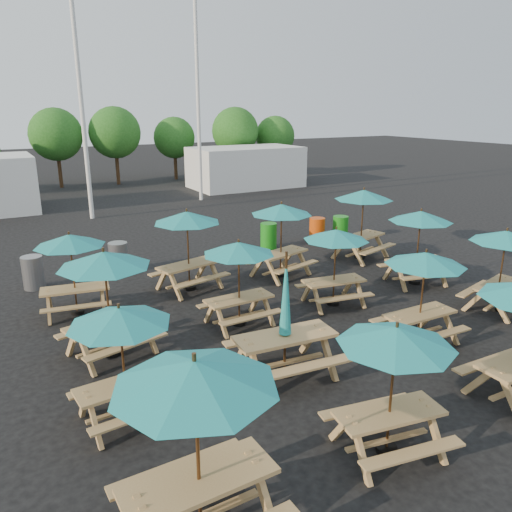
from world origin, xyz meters
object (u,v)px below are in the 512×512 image
picnic_unit_4 (395,345)px  waste_bin_1 (119,257)px  picnic_unit_11 (281,214)px  picnic_unit_15 (363,200)px  picnic_unit_6 (239,254)px  waste_bin_0 (33,272)px  picnic_unit_7 (187,223)px  picnic_unit_14 (420,221)px  picnic_unit_0 (195,387)px  waste_bin_2 (269,236)px  picnic_unit_3 (70,246)px  picnic_unit_13 (506,242)px  waste_bin_4 (340,228)px  picnic_unit_1 (120,324)px  waste_bin_3 (317,230)px  picnic_unit_2 (105,267)px  picnic_unit_5 (285,326)px  picnic_unit_9 (425,265)px  picnic_unit_10 (336,240)px

picnic_unit_4 → waste_bin_1: 10.98m
picnic_unit_11 → picnic_unit_15: picnic_unit_15 is taller
picnic_unit_4 → picnic_unit_11: (3.00, 7.93, 0.16)m
picnic_unit_6 → waste_bin_0: size_ratio=2.17×
picnic_unit_7 → picnic_unit_14: (6.14, -2.86, -0.08)m
picnic_unit_0 → picnic_unit_14: picnic_unit_0 is taller
picnic_unit_11 → waste_bin_2: bearing=51.3°
picnic_unit_3 → picnic_unit_6: size_ratio=1.01×
picnic_unit_7 → picnic_unit_13: (6.46, -5.39, -0.15)m
picnic_unit_0 → waste_bin_4: (10.53, 10.52, -1.59)m
picnic_unit_0 → picnic_unit_13: bearing=14.8°
waste_bin_4 → picnic_unit_13: bearing=-96.7°
picnic_unit_0 → picnic_unit_1: (-0.16, 2.81, -0.31)m
waste_bin_0 → waste_bin_1: same height
picnic_unit_13 → waste_bin_4: (0.91, 7.69, -1.36)m
picnic_unit_3 → picnic_unit_15: (9.66, 0.26, 0.27)m
waste_bin_1 → picnic_unit_11: bearing=-33.6°
picnic_unit_0 → picnic_unit_1: size_ratio=1.17×
picnic_unit_7 → picnic_unit_11: (2.97, -0.28, -0.02)m
waste_bin_3 → picnic_unit_6: bearing=-139.1°
picnic_unit_7 → waste_bin_2: (4.24, 2.63, -1.51)m
picnic_unit_1 → waste_bin_0: bearing=89.6°
picnic_unit_7 → picnic_unit_13: 8.42m
picnic_unit_7 → waste_bin_3: picnic_unit_7 is taller
picnic_unit_6 → picnic_unit_15: 6.94m
picnic_unit_3 → picnic_unit_4: bearing=-58.9°
picnic_unit_0 → waste_bin_2: size_ratio=2.50×
picnic_unit_2 → picnic_unit_5: bearing=-55.6°
picnic_unit_9 → waste_bin_1: size_ratio=2.20×
waste_bin_4 → picnic_unit_3: bearing=-166.4°
picnic_unit_3 → waste_bin_2: 8.11m
picnic_unit_14 → waste_bin_0: size_ratio=2.31×
picnic_unit_10 → picnic_unit_14: size_ratio=0.94×
picnic_unit_3 → waste_bin_2: bearing=30.4°
picnic_unit_3 → picnic_unit_13: bearing=-18.7°
picnic_unit_0 → waste_bin_2: 13.23m
picnic_unit_10 → waste_bin_3: (3.41, 5.47, -1.31)m
waste_bin_3 → waste_bin_4: size_ratio=1.00×
picnic_unit_1 → picnic_unit_11: bearing=34.2°
picnic_unit_6 → waste_bin_3: 8.32m
picnic_unit_6 → waste_bin_1: (-1.52, 5.51, -1.32)m
picnic_unit_7 → waste_bin_2: 5.21m
picnic_unit_6 → picnic_unit_2: bearing=178.9°
picnic_unit_0 → picnic_unit_7: size_ratio=1.04×
picnic_unit_10 → waste_bin_4: 7.02m
picnic_unit_3 → picnic_unit_10: size_ratio=1.01×
picnic_unit_3 → picnic_unit_15: 9.67m
picnic_unit_0 → picnic_unit_15: picnic_unit_15 is taller
picnic_unit_1 → picnic_unit_3: size_ratio=0.97×
picnic_unit_1 → picnic_unit_13: size_ratio=0.96×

